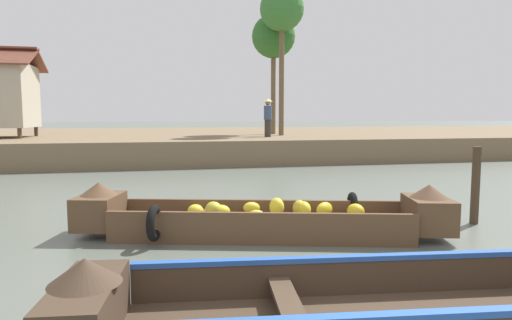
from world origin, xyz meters
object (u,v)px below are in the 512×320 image
object	(u,v)px
viewer_boat	(408,309)
banana_boat	(261,218)
palm_tree_near	(282,11)
palm_tree_mid	(273,38)
mooring_post	(476,185)
vendor_person	(268,116)

from	to	relation	value
viewer_boat	banana_boat	bearing A→B (deg)	98.60
banana_boat	palm_tree_near	bearing A→B (deg)	72.97
palm_tree_mid	mooring_post	world-z (taller)	palm_tree_mid
palm_tree_near	palm_tree_mid	bearing A→B (deg)	88.90
palm_tree_mid	vendor_person	bearing A→B (deg)	-108.83
banana_boat	palm_tree_near	distance (m)	15.50
palm_tree_near	mooring_post	xyz separation A→B (m)	(-0.39, -13.55, -5.99)
palm_tree_mid	vendor_person	size ratio (longest dim) A/B	3.57
banana_boat	viewer_boat	bearing A→B (deg)	-81.40
palm_tree_near	palm_tree_mid	world-z (taller)	palm_tree_near
palm_tree_near	vendor_person	distance (m)	5.10
palm_tree_mid	palm_tree_near	bearing A→B (deg)	-91.10
banana_boat	palm_tree_mid	world-z (taller)	palm_tree_mid
vendor_person	mooring_post	xyz separation A→B (m)	(0.64, -12.06, -1.22)
banana_boat	palm_tree_near	xyz separation A→B (m)	(4.14, 13.51, 6.37)
viewer_boat	vendor_person	world-z (taller)	vendor_person
mooring_post	viewer_boat	bearing A→B (deg)	-135.14
viewer_boat	palm_tree_mid	world-z (taller)	palm_tree_mid
banana_boat	vendor_person	bearing A→B (deg)	75.49
vendor_person	viewer_boat	bearing A→B (deg)	-99.70
banana_boat	mooring_post	distance (m)	3.77
banana_boat	viewer_boat	xyz separation A→B (m)	(0.50, -3.28, -0.05)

